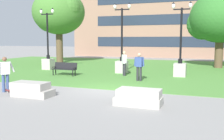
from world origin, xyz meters
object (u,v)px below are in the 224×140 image
at_px(person_skateboarder, 5,72).
at_px(lamp_post_left, 48,57).
at_px(person_bystander_near_lawn, 124,62).
at_px(person_bystander_far_lawn, 139,65).
at_px(skateboard, 12,91).
at_px(concrete_block_left, 139,97).
at_px(lamp_post_center, 122,59).
at_px(park_bench_near_right, 65,68).
at_px(concrete_block_center, 32,89).
at_px(lamp_post_right, 180,62).

distance_m(person_skateboarder, lamp_post_left, 9.42).
relative_size(person_bystander_near_lawn, person_bystander_far_lawn, 1.00).
bearing_deg(person_bystander_near_lawn, skateboard, -113.45).
relative_size(concrete_block_left, person_skateboarder, 1.05).
bearing_deg(person_skateboarder, lamp_post_center, 70.66).
bearing_deg(person_skateboarder, person_bystander_far_lawn, 45.86).
relative_size(person_skateboarder, park_bench_near_right, 0.94).
height_order(park_bench_near_right, person_bystander_near_lawn, person_bystander_near_lawn).
height_order(lamp_post_left, lamp_post_center, lamp_post_center).
height_order(person_skateboarder, skateboard, person_skateboarder).
bearing_deg(skateboard, person_bystander_far_lawn, 49.20).
distance_m(concrete_block_center, concrete_block_left, 4.91).
distance_m(person_skateboarder, skateboard, 1.01).
xyz_separation_m(skateboard, person_bystander_near_lawn, (3.23, 7.44, 0.90)).
height_order(concrete_block_left, lamp_post_right, lamp_post_right).
height_order(concrete_block_left, person_bystander_far_lawn, person_bystander_far_lawn).
xyz_separation_m(concrete_block_left, person_bystander_near_lawn, (-3.02, 7.58, 0.68)).
bearing_deg(lamp_post_right, concrete_block_left, -94.43).
bearing_deg(person_bystander_far_lawn, concrete_block_left, -75.57).
bearing_deg(person_bystander_far_lawn, lamp_post_center, 123.74).
bearing_deg(skateboard, lamp_post_left, 113.96).
relative_size(lamp_post_left, person_bystander_near_lawn, 2.97).
relative_size(skateboard, lamp_post_left, 0.20).
bearing_deg(person_bystander_far_lawn, person_bystander_near_lawn, 129.48).
relative_size(lamp_post_right, lamp_post_center, 0.96).
xyz_separation_m(person_skateboarder, lamp_post_right, (7.39, 8.29, 0.07)).
distance_m(concrete_block_left, skateboard, 6.26).
distance_m(concrete_block_center, lamp_post_right, 10.33).
height_order(lamp_post_left, person_bystander_far_lawn, lamp_post_left).
xyz_separation_m(lamp_post_center, person_bystander_near_lawn, (0.64, -1.40, -0.09)).
xyz_separation_m(person_skateboarder, person_bystander_far_lawn, (5.26, 5.42, 0.02)).
bearing_deg(park_bench_near_right, person_bystander_far_lawn, -6.32).
bearing_deg(concrete_block_left, person_bystander_far_lawn, 104.43).
bearing_deg(concrete_block_left, person_bystander_near_lawn, 111.74).
height_order(concrete_block_left, person_bystander_near_lawn, person_bystander_near_lawn).
xyz_separation_m(skateboard, park_bench_near_right, (-0.75, 6.16, 0.45)).
height_order(concrete_block_center, lamp_post_left, lamp_post_left).
bearing_deg(lamp_post_left, concrete_block_left, -41.52).
height_order(concrete_block_left, lamp_post_center, lamp_post_center).
bearing_deg(lamp_post_left, person_bystander_near_lawn, -11.38).
distance_m(lamp_post_center, person_bystander_near_lawn, 1.54).
distance_m(concrete_block_left, person_skateboarder, 6.76).
bearing_deg(concrete_block_center, person_skateboarder, 168.03).
distance_m(park_bench_near_right, lamp_post_center, 4.32).
bearing_deg(skateboard, park_bench_near_right, 96.98).
height_order(lamp_post_center, person_bystander_near_lawn, lamp_post_center).
bearing_deg(person_bystander_near_lawn, person_skateboarder, -116.84).
xyz_separation_m(lamp_post_center, person_bystander_far_lawn, (2.20, -3.30, -0.09)).
height_order(lamp_post_right, person_bystander_near_lawn, lamp_post_right).
bearing_deg(person_bystander_far_lawn, skateboard, -130.80).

